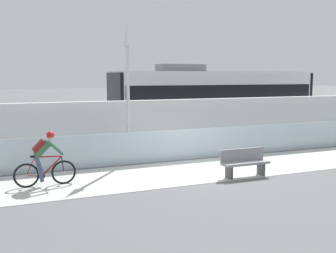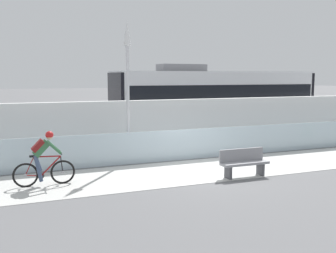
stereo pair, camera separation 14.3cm
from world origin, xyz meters
name	(u,v)px [view 1 (the left image)]	position (x,y,z in m)	size (l,w,h in m)	color
ground_plane	(204,170)	(0.00, 0.00, 0.00)	(200.00, 200.00, 0.00)	slate
bike_path_deck	(204,170)	(0.00, 0.00, 0.01)	(32.00, 3.20, 0.01)	silver
glass_parapet	(182,145)	(0.00, 1.85, 0.59)	(32.00, 0.05, 1.17)	silver
concrete_barrier_wall	(164,126)	(0.00, 3.65, 1.11)	(32.00, 0.36, 2.22)	white
tram_rail_near	(145,143)	(0.00, 6.13, 0.00)	(32.00, 0.08, 0.01)	#595654
tram_rail_far	(136,138)	(0.00, 7.57, 0.00)	(32.00, 0.08, 0.01)	#595654
tram	(214,101)	(4.17, 6.85, 1.89)	(11.06, 2.54, 3.81)	silver
cyclist_on_bike	(44,159)	(-5.24, 0.00, 0.80)	(1.77, 0.58, 1.61)	black
lamp_post_antenna	(128,74)	(-2.03, 2.15, 3.29)	(0.28, 0.28, 5.20)	gray
bench	(244,162)	(0.77, -1.29, 0.48)	(1.60, 0.45, 0.89)	gray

